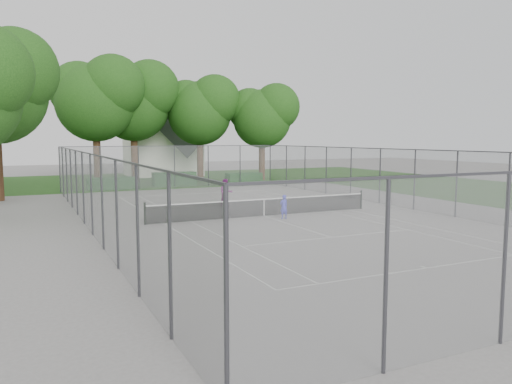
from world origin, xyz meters
name	(u,v)px	position (x,y,z in m)	size (l,w,h in m)	color
ground	(264,216)	(0.00, 0.00, 0.00)	(120.00, 120.00, 0.00)	slate
grass_far	(150,180)	(0.00, 26.00, 0.00)	(60.00, 20.00, 0.00)	#1D4413
court_markings	(264,216)	(0.00, 0.00, 0.01)	(11.03, 23.83, 0.01)	beige
tennis_net	(264,207)	(0.00, 0.00, 0.51)	(12.87, 0.10, 1.10)	black
perimeter_fence	(264,182)	(0.00, 0.00, 1.81)	(18.08, 34.08, 3.52)	#38383D
tree_far_left	(96,96)	(-5.34, 22.77, 7.87)	(7.97, 7.27, 11.45)	#3C2416
tree_far_midleft	(134,98)	(-1.59, 24.79, 7.91)	(8.01, 7.31, 11.51)	#3C2416
tree_far_midright	(201,108)	(4.54, 23.28, 7.07)	(7.16, 6.54, 10.30)	#3C2416
tree_far_right	(263,114)	(10.15, 20.85, 6.52)	(6.60, 6.03, 9.49)	#3C2416
hedge_left	(112,183)	(-5.04, 17.73, 0.49)	(3.90, 1.17, 0.97)	#174A1A
hedge_mid	(174,179)	(0.46, 18.73, 0.59)	(3.77, 1.08, 1.18)	#174A1A
hedge_right	(244,178)	(6.75, 17.87, 0.49)	(3.26, 1.20, 0.98)	#174A1A
house	(163,141)	(2.70, 31.00, 3.86)	(7.71, 5.98, 9.60)	white
girl_player	(284,207)	(0.56, -1.20, 0.62)	(0.46, 0.30, 1.25)	#3639CD
woman_player	(226,193)	(-0.47, 4.27, 0.85)	(0.83, 0.64, 1.70)	#78286E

